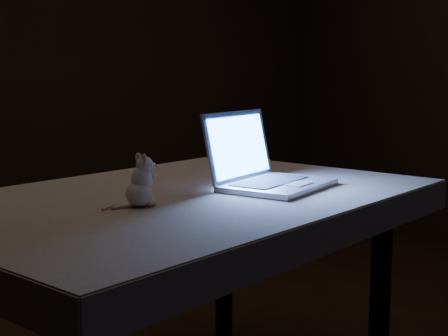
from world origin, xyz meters
TOP-DOWN VIEW (x-y plane):
  - back_wall at (0.00, 2.50)m, footprint 4.50×0.04m
  - table at (-0.23, -0.62)m, footprint 1.64×1.36m
  - tablecloth at (-0.31, -0.68)m, footprint 1.79×1.59m
  - laptop at (0.07, -0.68)m, footprint 0.45×0.44m
  - plush_mouse at (-0.42, -0.75)m, footprint 0.14×0.14m

SIDE VIEW (x-z plane):
  - table at x=-0.23m, z-range 0.00..0.75m
  - tablecloth at x=-0.31m, z-range 0.67..0.76m
  - plush_mouse at x=-0.42m, z-range 0.76..0.90m
  - laptop at x=0.07m, z-range 0.76..1.00m
  - back_wall at x=0.00m, z-range 0.00..2.60m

